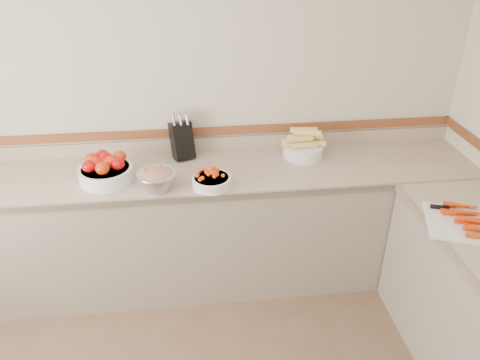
{
  "coord_description": "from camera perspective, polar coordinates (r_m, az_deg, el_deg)",
  "views": [
    {
      "loc": [
        0.07,
        -1.08,
        2.38
      ],
      "look_at": [
        0.35,
        1.35,
        1.0
      ],
      "focal_mm": 35.0,
      "sensor_mm": 36.0,
      "label": 1
    }
  ],
  "objects": [
    {
      "name": "back_wall",
      "position": [
        3.27,
        -7.55,
        9.85
      ],
      "size": [
        4.0,
        0.0,
        4.0
      ],
      "primitive_type": "plane",
      "rotation": [
        1.57,
        0.0,
        0.0
      ],
      "color": "beige",
      "rests_on": "ground_plane"
    },
    {
      "name": "counter_back",
      "position": [
        3.37,
        -6.61,
        -5.72
      ],
      "size": [
        4.0,
        0.65,
        1.08
      ],
      "color": "tan",
      "rests_on": "ground_plane"
    },
    {
      "name": "rhubarb_bowl",
      "position": [
        2.92,
        -10.05,
        0.15
      ],
      "size": [
        0.25,
        0.25,
        0.14
      ],
      "color": "#B2B2BA",
      "rests_on": "counter_back"
    },
    {
      "name": "knife_block",
      "position": [
        3.27,
        -7.1,
        4.94
      ],
      "size": [
        0.19,
        0.21,
        0.34
      ],
      "color": "black",
      "rests_on": "counter_back"
    },
    {
      "name": "cherry_tomato_bowl",
      "position": [
        2.93,
        -3.47,
        0.03
      ],
      "size": [
        0.25,
        0.25,
        0.14
      ],
      "color": "white",
      "rests_on": "counter_back"
    },
    {
      "name": "tomato_bowl",
      "position": [
        3.1,
        -16.1,
        1.28
      ],
      "size": [
        0.35,
        0.35,
        0.17
      ],
      "color": "white",
      "rests_on": "counter_back"
    },
    {
      "name": "cutting_board",
      "position": [
        2.87,
        26.28,
        -4.63
      ],
      "size": [
        0.56,
        0.5,
        0.07
      ],
      "color": "silver",
      "rests_on": "counter_right"
    },
    {
      "name": "corn_bowl",
      "position": [
        3.32,
        7.68,
        4.06
      ],
      "size": [
        0.31,
        0.28,
        0.21
      ],
      "color": "white",
      "rests_on": "counter_back"
    }
  ]
}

